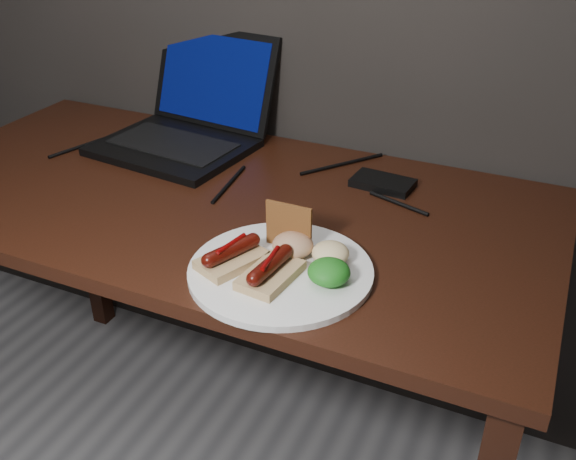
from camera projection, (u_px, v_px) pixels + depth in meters
The scene contains 11 objects.
desk at pixel (214, 232), 1.38m from camera, with size 1.40×0.70×0.75m.
laptop at pixel (188, 123), 1.56m from camera, with size 0.38×0.39×0.25m.
hard_drive at pixel (383, 183), 1.37m from camera, with size 0.13×0.08×0.02m, color black.
desk_cables at pixel (250, 170), 1.43m from camera, with size 0.88×0.38×0.01m.
plate at pixel (281, 271), 1.08m from camera, with size 0.31×0.31×0.01m, color white.
bread_sausage_left at pixel (232, 256), 1.08m from camera, with size 0.11×0.13×0.04m.
bread_sausage_center at pixel (270, 271), 1.04m from camera, with size 0.08×0.12×0.04m.
crispbread at pixel (289, 226), 1.11m from camera, with size 0.09×0.01×0.09m, color brown.
salad_greens at pixel (329, 272), 1.03m from camera, with size 0.07×0.07×0.04m, color #145B12.
salsa_mound at pixel (293, 245), 1.10m from camera, with size 0.07×0.07×0.04m, color maroon.
coleslaw_mound at pixel (331, 253), 1.08m from camera, with size 0.06×0.06×0.04m, color silver.
Camera 1 is at (0.64, 0.37, 1.36)m, focal length 40.00 mm.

